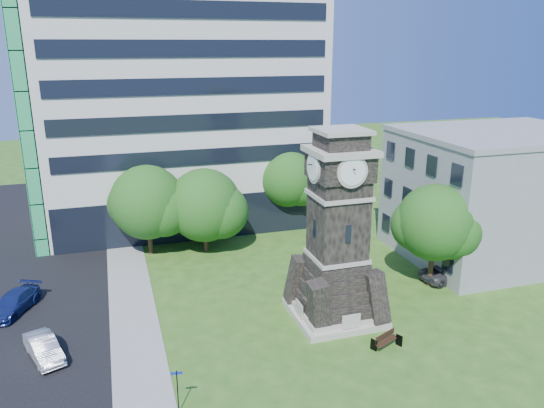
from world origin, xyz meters
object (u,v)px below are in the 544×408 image
object	(u,v)px
car_street_north	(14,303)
park_bench	(386,340)
car_street_mid	(44,348)
car_east_lot	(448,273)
clock_tower	(337,240)
street_sign	(177,387)

from	to	relation	value
car_street_north	park_bench	xyz separation A→B (m)	(21.31, -11.17, -0.17)
park_bench	car_street_mid	bearing A→B (deg)	141.39
car_street_north	car_east_lot	size ratio (longest dim) A/B	1.03
car_street_mid	car_street_north	distance (m)	6.84
park_bench	clock_tower	bearing A→B (deg)	82.83
clock_tower	car_street_mid	size ratio (longest dim) A/B	3.21
clock_tower	car_east_lot	size ratio (longest dim) A/B	2.81
car_east_lot	car_street_north	bearing A→B (deg)	73.20
car_street_mid	car_east_lot	bearing A→B (deg)	-16.87
car_east_lot	clock_tower	bearing A→B (deg)	95.00
street_sign	car_street_mid	bearing A→B (deg)	143.01
car_street_north	park_bench	size ratio (longest dim) A/B	2.57
car_street_mid	street_sign	bearing A→B (deg)	-67.46
car_street_north	street_sign	xyz separation A→B (m)	(8.99, -13.30, 0.80)
car_street_north	street_sign	size ratio (longest dim) A/B	1.94
clock_tower	car_east_lot	xyz separation A→B (m)	(10.29, 2.50, -4.68)
clock_tower	street_sign	bearing A→B (deg)	-149.48
car_street_north	street_sign	bearing A→B (deg)	-30.96
clock_tower	car_street_mid	distance (m)	18.16
car_street_north	car_east_lot	distance (m)	30.56
car_street_mid	park_bench	xyz separation A→B (m)	(18.90, -4.77, -0.15)
car_street_north	park_bench	distance (m)	24.06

